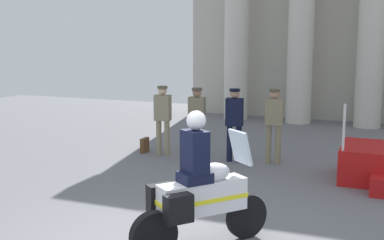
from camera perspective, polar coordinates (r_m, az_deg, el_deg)
colonnade_backdrop at (r=17.45m, az=16.21°, el=12.61°), size 10.49×1.69×7.43m
officer_in_row_0 at (r=12.18m, az=-3.32°, el=0.61°), size 0.40×0.25×1.68m
officer_in_row_1 at (r=11.85m, az=0.56°, el=0.34°), size 0.40×0.25×1.67m
officer_in_row_2 at (r=11.53m, az=4.80°, el=0.10°), size 0.40×0.25×1.69m
officer_in_row_3 at (r=11.44m, az=9.21°, el=0.01°), size 0.40×0.25×1.70m
motorcycle_with_rider at (r=6.81m, az=0.68°, el=-8.16°), size 1.41×1.70×1.90m
briefcase_on_ground at (r=12.64m, az=-5.35°, el=-2.84°), size 0.10×0.32×0.36m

